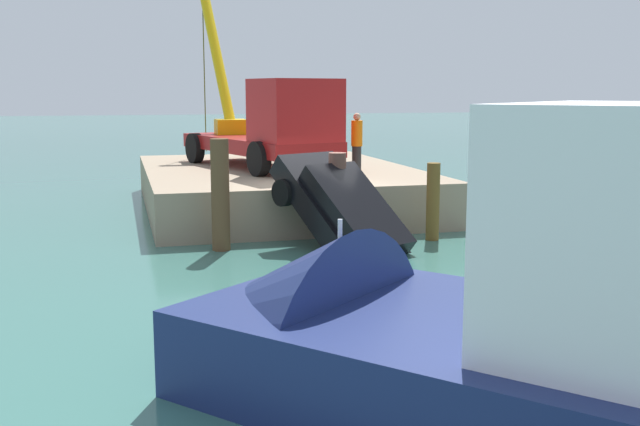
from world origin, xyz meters
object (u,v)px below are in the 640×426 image
object	(u,v)px
dock_worker	(357,142)
moored_yacht	(473,370)
crane_truck	(270,125)
salvaged_car	(354,226)

from	to	relation	value
dock_worker	moored_yacht	distance (m)	14.51
crane_truck	moored_yacht	distance (m)	15.49
moored_yacht	crane_truck	bearing A→B (deg)	177.50
dock_worker	moored_yacht	size ratio (longest dim) A/B	0.16
crane_truck	dock_worker	size ratio (longest dim) A/B	5.15
dock_worker	salvaged_car	size ratio (longest dim) A/B	0.40
moored_yacht	salvaged_car	bearing A→B (deg)	171.48
crane_truck	dock_worker	world-z (taller)	crane_truck
dock_worker	moored_yacht	bearing A→B (deg)	-12.24
crane_truck	salvaged_car	world-z (taller)	crane_truck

